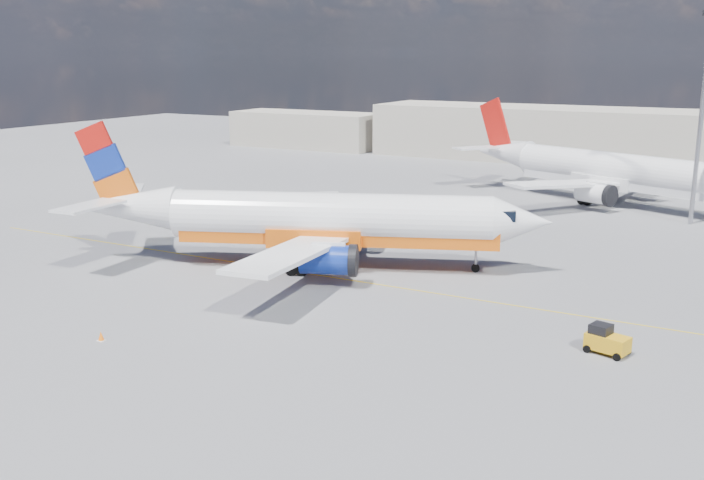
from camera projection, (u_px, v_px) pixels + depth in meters
The scene contains 9 objects.
ground at pixel (310, 288), 54.94m from camera, with size 240.00×240.00×0.00m, color slate.
taxi_line at pixel (331, 277), 57.50m from camera, with size 70.00×0.15×0.01m, color gold.
terminal_main at pixel (605, 137), 115.68m from camera, with size 70.00×14.00×8.00m, color beige.
terminal_annex at pixel (307, 130), 136.68m from camera, with size 26.00×10.00×6.00m, color beige.
main_jet at pixel (316, 220), 59.45m from camera, with size 36.22×27.37×11.08m.
second_jet at pixel (608, 171), 84.89m from camera, with size 35.23×26.63×10.77m.
gse_tug at pixel (606, 340), 42.76m from camera, with size 2.48×1.89×1.60m.
traffic_cone at pixel (101, 336), 44.76m from camera, with size 0.40×0.40×0.56m.
floodlight_mast at pixel (703, 99), 72.58m from camera, with size 1.44×1.44×19.79m.
Camera 1 is at (27.85, -44.78, 16.04)m, focal length 40.00 mm.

